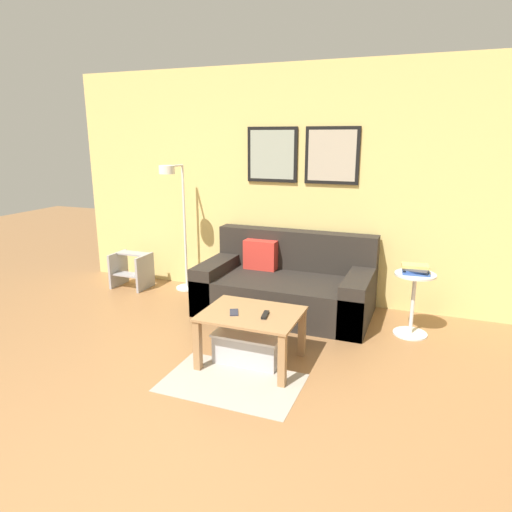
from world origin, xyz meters
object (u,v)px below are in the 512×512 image
(coffee_table, at_px, (251,323))
(step_stool, at_px, (131,269))
(cell_phone, at_px, (234,312))
(book_stack, at_px, (416,269))
(floor_lamp, at_px, (177,215))
(couch, at_px, (286,286))
(remote_control, at_px, (265,315))
(storage_bin, at_px, (250,345))
(side_table, at_px, (413,298))

(coffee_table, xyz_separation_m, step_stool, (-2.09, 1.26, -0.12))
(cell_phone, xyz_separation_m, step_stool, (-1.97, 1.32, -0.21))
(book_stack, bearing_deg, floor_lamp, 174.54)
(coffee_table, relative_size, book_stack, 3.00)
(couch, distance_m, remote_control, 1.26)
(storage_bin, height_order, remote_control, remote_control)
(floor_lamp, bearing_deg, couch, -4.03)
(book_stack, bearing_deg, step_stool, 176.15)
(storage_bin, bearing_deg, coffee_table, -56.82)
(step_stool, bearing_deg, book_stack, -3.85)
(storage_bin, relative_size, side_table, 0.94)
(storage_bin, relative_size, step_stool, 1.32)
(book_stack, distance_m, remote_control, 1.52)
(book_stack, distance_m, step_stool, 3.31)
(storage_bin, distance_m, side_table, 1.59)
(side_table, bearing_deg, storage_bin, -140.36)
(couch, relative_size, coffee_table, 2.26)
(couch, bearing_deg, remote_control, -80.05)
(side_table, relative_size, step_stool, 1.41)
(couch, distance_m, book_stack, 1.33)
(book_stack, bearing_deg, coffee_table, -138.63)
(couch, height_order, storage_bin, couch)
(book_stack, xyz_separation_m, cell_phone, (-1.31, -1.10, -0.20))
(floor_lamp, height_order, step_stool, floor_lamp)
(storage_bin, xyz_separation_m, cell_phone, (-0.10, -0.10, 0.31))
(couch, relative_size, cell_phone, 12.57)
(coffee_table, distance_m, remote_control, 0.16)
(step_stool, bearing_deg, remote_control, -30.14)
(coffee_table, relative_size, remote_control, 5.19)
(floor_lamp, bearing_deg, remote_control, -40.15)
(cell_phone, bearing_deg, coffee_table, -1.89)
(couch, bearing_deg, coffee_table, -85.86)
(floor_lamp, height_order, cell_phone, floor_lamp)
(storage_bin, xyz_separation_m, step_stool, (-2.07, 1.22, 0.10))
(floor_lamp, xyz_separation_m, remote_control, (1.57, -1.32, -0.49))
(floor_lamp, distance_m, book_stack, 2.65)
(storage_bin, bearing_deg, step_stool, 149.42)
(coffee_table, relative_size, step_stool, 1.84)
(cell_phone, distance_m, step_stool, 2.38)
(side_table, xyz_separation_m, remote_control, (-1.06, -1.08, 0.09))
(couch, height_order, book_stack, couch)
(floor_lamp, relative_size, step_stool, 3.54)
(storage_bin, xyz_separation_m, floor_lamp, (-1.41, 1.25, 0.80))
(remote_control, xyz_separation_m, cell_phone, (-0.26, -0.03, -0.01))
(step_stool, bearing_deg, coffee_table, -31.11)
(floor_lamp, xyz_separation_m, cell_phone, (1.31, -1.35, -0.49))
(side_table, bearing_deg, floor_lamp, 174.68)
(floor_lamp, bearing_deg, book_stack, -5.46)
(couch, height_order, remote_control, couch)
(floor_lamp, height_order, book_stack, floor_lamp)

